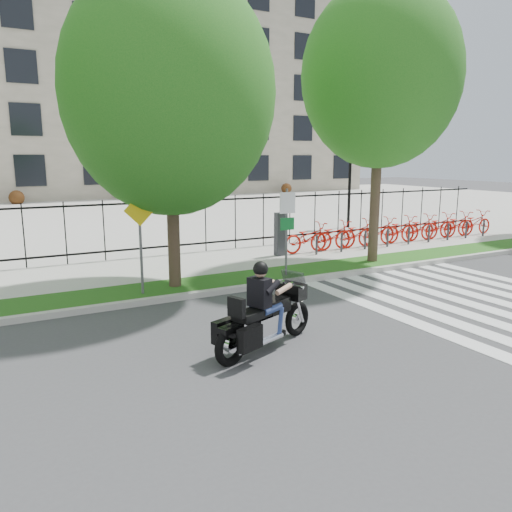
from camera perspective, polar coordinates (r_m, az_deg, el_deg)
name	(u,v)px	position (r m, az deg, el deg)	size (l,w,h in m)	color
ground	(332,340)	(10.01, 8.73, -9.47)	(120.00, 120.00, 0.00)	#3D3D3F
curb	(239,289)	(13.32, -1.95, -3.75)	(60.00, 0.20, 0.15)	#B0AEA6
grass_verge	(226,282)	(14.06, -3.50, -2.96)	(60.00, 1.50, 0.15)	#1D5A16
sidewalk	(193,265)	(16.31, -7.22, -1.05)	(60.00, 3.50, 0.15)	#ACAAA1
plaza	(91,213)	(33.11, -18.38, 4.65)	(80.00, 34.00, 0.10)	#ACAAA1
crosswalk_stripes	(494,305)	(13.37, 25.54, -5.13)	(5.70, 8.00, 0.01)	silver
iron_fence	(174,226)	(17.74, -9.37, 3.41)	(30.00, 0.06, 2.00)	black
office_building	(43,87)	(53.05, -23.13, 17.36)	(60.00, 21.90, 20.15)	gray
lamp_post_right	(350,164)	(24.99, 10.73, 10.33)	(1.06, 0.70, 4.25)	black
street_tree_1	(169,93)	(13.18, -9.91, 17.89)	(5.31, 5.31, 7.99)	#392B1F
street_tree_2	(381,76)	(16.79, 14.06, 19.31)	(4.92, 4.92, 8.66)	#392B1F
bike_share_station	(399,229)	(20.73, 16.02, 2.94)	(11.19, 0.89, 1.50)	#2D2D33
sign_pole_regulatory	(287,221)	(14.27, 3.56, 4.05)	(0.50, 0.09, 2.50)	#59595B
sign_pole_warning	(140,231)	(12.57, -13.09, 2.82)	(0.78, 0.09, 2.49)	#59595B
motorcycle_rider	(266,314)	(9.24, 1.11, -6.66)	(2.52, 1.33, 2.04)	black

